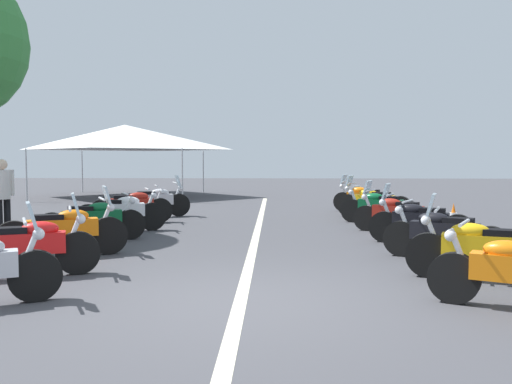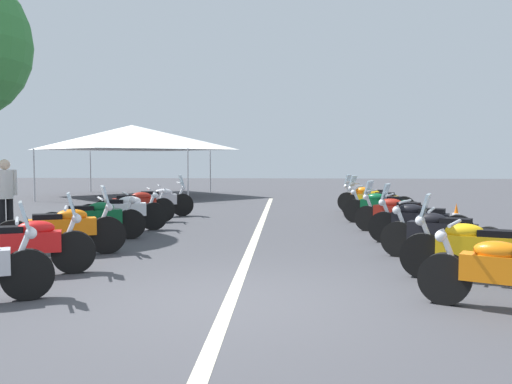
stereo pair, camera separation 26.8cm
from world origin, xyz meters
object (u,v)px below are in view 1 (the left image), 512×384
(motorcycle_right_row_3, at_px, (419,221))
(bystander_1, at_px, (3,192))
(motorcycle_right_row_2, at_px, (443,233))
(traffic_cone_1, at_px, (453,216))
(motorcycle_left_row_4, at_px, (121,212))
(motorcycle_right_row_7, at_px, (363,198))
(motorcycle_right_row_1, at_px, (481,248))
(motorcycle_right_row_6, at_px, (373,201))
(motorcycle_left_row_3, at_px, (93,220))
(motorcycle_left_row_6, at_px, (155,201))
(motorcycle_right_row_5, at_px, (380,207))
(motorcycle_left_row_5, at_px, (132,206))
(motorcycle_left_row_2, at_px, (64,230))
(event_tent, at_px, (125,137))
(motorcycle_left_row_1, at_px, (29,245))
(motorcycle_right_row_4, at_px, (396,213))

(motorcycle_right_row_3, relative_size, bystander_1, 1.14)
(motorcycle_right_row_2, height_order, traffic_cone_1, motorcycle_right_row_2)
(motorcycle_left_row_4, height_order, motorcycle_right_row_7, motorcycle_right_row_7)
(motorcycle_right_row_1, height_order, motorcycle_right_row_6, motorcycle_right_row_6)
(motorcycle_left_row_3, relative_size, motorcycle_left_row_6, 1.00)
(motorcycle_left_row_3, xyz_separation_m, motorcycle_right_row_1, (-3.39, -6.60, 0.01))
(motorcycle_right_row_6, distance_m, bystander_1, 9.66)
(motorcycle_left_row_4, relative_size, motorcycle_right_row_5, 1.02)
(motorcycle_left_row_5, relative_size, motorcycle_left_row_6, 1.03)
(motorcycle_right_row_3, height_order, motorcycle_right_row_7, motorcycle_right_row_3)
(motorcycle_left_row_2, distance_m, motorcycle_right_row_6, 9.13)
(motorcycle_right_row_1, bearing_deg, event_tent, -38.97)
(motorcycle_left_row_1, height_order, motorcycle_right_row_6, motorcycle_right_row_6)
(motorcycle_right_row_7, bearing_deg, motorcycle_left_row_3, 71.81)
(motorcycle_left_row_1, xyz_separation_m, motorcycle_left_row_2, (1.58, 0.11, 0.01))
(motorcycle_right_row_5, bearing_deg, motorcycle_left_row_5, 26.50)
(motorcycle_left_row_2, xyz_separation_m, motorcycle_left_row_6, (6.43, -0.14, -0.00))
(motorcycle_right_row_2, height_order, event_tent, event_tent)
(motorcycle_right_row_2, relative_size, motorcycle_right_row_3, 0.97)
(motorcycle_left_row_3, height_order, motorcycle_right_row_1, motorcycle_right_row_1)
(motorcycle_left_row_5, relative_size, motorcycle_right_row_5, 1.05)
(motorcycle_left_row_1, height_order, bystander_1, bystander_1)
(motorcycle_left_row_4, height_order, motorcycle_right_row_6, motorcycle_right_row_6)
(motorcycle_right_row_7, height_order, bystander_1, bystander_1)
(motorcycle_left_row_2, relative_size, motorcycle_left_row_6, 1.01)
(motorcycle_right_row_4, relative_size, motorcycle_right_row_6, 0.96)
(motorcycle_left_row_6, xyz_separation_m, motorcycle_right_row_3, (-4.80, -6.36, -0.01))
(motorcycle_right_row_6, distance_m, event_tent, 12.79)
(motorcycle_right_row_3, xyz_separation_m, motorcycle_right_row_7, (6.44, 0.04, -0.00))
(motorcycle_right_row_3, distance_m, motorcycle_right_row_4, 1.69)
(motorcycle_right_row_4, bearing_deg, motorcycle_right_row_2, 118.77)
(motorcycle_left_row_3, relative_size, motorcycle_right_row_6, 1.02)
(traffic_cone_1, bearing_deg, motorcycle_right_row_1, 165.30)
(motorcycle_right_row_5, relative_size, motorcycle_right_row_6, 1.00)
(motorcycle_left_row_3, distance_m, motorcycle_right_row_3, 6.60)
(motorcycle_left_row_6, distance_m, motorcycle_right_row_1, 10.26)
(motorcycle_right_row_4, bearing_deg, motorcycle_right_row_7, -62.15)
(motorcycle_left_row_2, bearing_deg, motorcycle_right_row_2, -26.13)
(motorcycle_left_row_3, xyz_separation_m, motorcycle_right_row_7, (6.29, -6.56, 0.01))
(motorcycle_right_row_1, relative_size, motorcycle_right_row_4, 1.05)
(motorcycle_left_row_2, height_order, bystander_1, bystander_1)
(motorcycle_left_row_2, relative_size, motorcycle_right_row_4, 1.07)
(motorcycle_left_row_3, relative_size, motorcycle_right_row_4, 1.06)
(motorcycle_left_row_1, height_order, motorcycle_right_row_1, motorcycle_right_row_1)
(motorcycle_right_row_2, bearing_deg, traffic_cone_1, -81.54)
(motorcycle_left_row_1, relative_size, motorcycle_right_row_2, 1.03)
(motorcycle_right_row_1, distance_m, bystander_1, 9.54)
(motorcycle_left_row_3, distance_m, motorcycle_left_row_5, 3.17)
(motorcycle_left_row_3, height_order, motorcycle_right_row_4, motorcycle_right_row_4)
(motorcycle_right_row_5, bearing_deg, motorcycle_right_row_2, 116.62)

